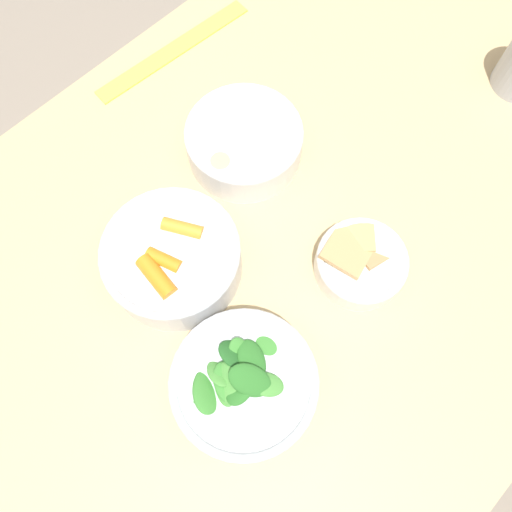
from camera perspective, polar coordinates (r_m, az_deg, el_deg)
The scene contains 7 objects.
ground_plane at distance 1.34m, azimuth 0.07°, elevation -10.99°, with size 10.00×10.00×0.00m, color gray.
dining_table at distance 0.75m, azimuth 0.13°, elevation -3.07°, with size 1.20×0.77×0.72m.
bowl_carrots at distance 0.61m, azimuth -9.52°, elevation -0.26°, with size 0.17×0.17×0.07m.
bowl_greens at distance 0.57m, azimuth -1.38°, elevation -14.34°, with size 0.16×0.16×0.09m.
bowl_beans_hotdog at distance 0.69m, azimuth -1.39°, elevation 12.79°, with size 0.16×0.16×0.06m.
bowl_cookies at distance 0.63m, azimuth 11.84°, elevation -0.70°, with size 0.11×0.11×0.05m.
ruler at distance 0.83m, azimuth -9.37°, elevation 22.20°, with size 0.27×0.05×0.00m.
Camera 1 is at (-0.16, -0.16, 1.32)m, focal length 35.00 mm.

